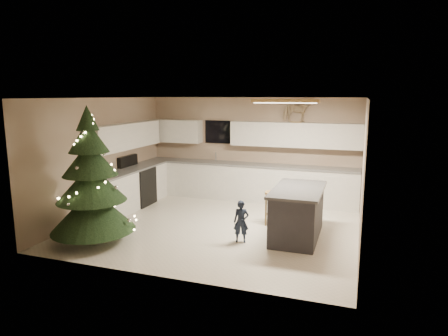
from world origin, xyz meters
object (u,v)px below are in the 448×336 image
(island, at_px, (297,213))
(christmas_tree, at_px, (91,187))
(bar_stool, at_px, (274,200))
(toddler, at_px, (241,222))
(rocking_horse, at_px, (297,111))

(island, bearing_deg, christmas_tree, -157.35)
(bar_stool, height_order, toddler, toddler)
(island, xyz_separation_m, toddler, (-0.93, -0.59, -0.09))
(bar_stool, xyz_separation_m, toddler, (-0.35, -1.18, -0.14))
(island, height_order, rocking_horse, rocking_horse)
(rocking_horse, bearing_deg, toddler, 157.41)
(christmas_tree, xyz_separation_m, toddler, (2.55, 0.86, -0.64))
(christmas_tree, bearing_deg, rocking_horse, 52.39)
(rocking_horse, bearing_deg, christmas_tree, 128.51)
(rocking_horse, bearing_deg, island, 176.63)
(bar_stool, bearing_deg, island, -45.29)
(island, bearing_deg, toddler, -147.61)
(christmas_tree, height_order, toddler, christmas_tree)
(island, distance_m, rocking_horse, 3.10)
(christmas_tree, xyz_separation_m, rocking_horse, (3.02, 3.92, 1.26))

